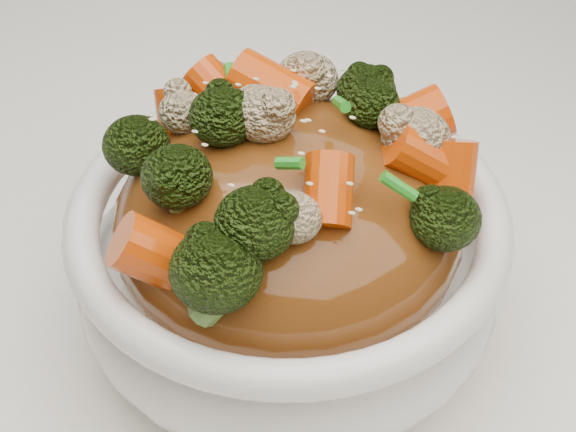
% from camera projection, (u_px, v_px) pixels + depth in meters
% --- Properties ---
extents(tablecloth, '(1.20, 0.80, 0.04)m').
position_uv_depth(tablecloth, '(352.00, 358.00, 0.45)').
color(tablecloth, white).
rests_on(tablecloth, dining_table).
extents(bowl, '(0.20, 0.20, 0.08)m').
position_uv_depth(bowl, '(288.00, 262.00, 0.42)').
color(bowl, white).
rests_on(bowl, tablecloth).
extents(sauce_base, '(0.16, 0.16, 0.09)m').
position_uv_depth(sauce_base, '(288.00, 220.00, 0.40)').
color(sauce_base, '#5E3110').
rests_on(sauce_base, bowl).
extents(carrots, '(0.16, 0.16, 0.05)m').
position_uv_depth(carrots, '(288.00, 118.00, 0.36)').
color(carrots, '#D04406').
rests_on(carrots, sauce_base).
extents(broccoli, '(0.16, 0.16, 0.04)m').
position_uv_depth(broccoli, '(288.00, 120.00, 0.36)').
color(broccoli, black).
rests_on(broccoli, sauce_base).
extents(cauliflower, '(0.16, 0.16, 0.03)m').
position_uv_depth(cauliflower, '(288.00, 123.00, 0.36)').
color(cauliflower, tan).
rests_on(cauliflower, sauce_base).
extents(scallions, '(0.12, 0.12, 0.02)m').
position_uv_depth(scallions, '(288.00, 116.00, 0.36)').
color(scallions, '#239021').
rests_on(scallions, sauce_base).
extents(sesame_seeds, '(0.15, 0.15, 0.01)m').
position_uv_depth(sesame_seeds, '(288.00, 116.00, 0.36)').
color(sesame_seeds, beige).
rests_on(sesame_seeds, sauce_base).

